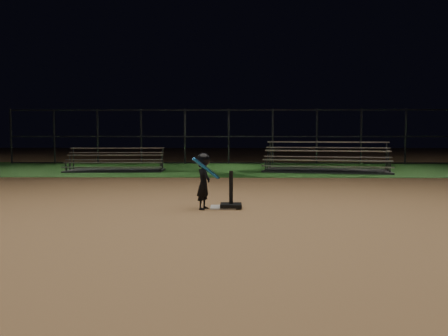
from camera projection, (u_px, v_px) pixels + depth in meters
The scene contains 8 objects.
ground at pixel (223, 208), 8.40m from camera, with size 80.00×80.00×0.00m, color #A27649.
grass_strip at pixel (228, 168), 18.37m from camera, with size 60.00×8.00×0.01m, color #1E4D19.
home_plate at pixel (223, 207), 8.40m from camera, with size 0.45×0.45×0.02m, color beige.
batting_tee at pixel (231, 201), 8.34m from camera, with size 0.38×0.38×0.65m.
child_batter at pixel (204, 179), 8.21m from camera, with size 0.48×0.52×1.00m.
bleacher_left at pixel (116, 166), 17.02m from camera, with size 3.54×1.88×0.85m.
bleacher_right at pixel (326, 165), 16.76m from camera, with size 4.75×3.02×1.08m.
backstop_fence at pixel (229, 136), 21.28m from camera, with size 20.08×0.08×2.50m.
Camera 1 is at (0.17, -8.33, 1.30)m, focal length 37.52 mm.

